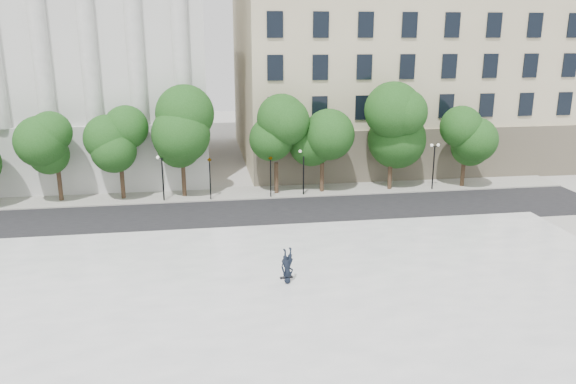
% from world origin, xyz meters
% --- Properties ---
extents(ground, '(160.00, 160.00, 0.00)m').
position_xyz_m(ground, '(0.00, 0.00, 0.00)').
color(ground, '#AFACA5').
rests_on(ground, ground).
extents(plaza, '(44.00, 22.00, 0.45)m').
position_xyz_m(plaza, '(0.00, 3.00, 0.23)').
color(plaza, white).
rests_on(plaza, ground).
extents(street, '(60.00, 8.00, 0.02)m').
position_xyz_m(street, '(0.00, 18.00, 0.01)').
color(street, black).
rests_on(street, ground).
extents(far_sidewalk, '(60.00, 4.00, 0.12)m').
position_xyz_m(far_sidewalk, '(0.00, 24.00, 0.06)').
color(far_sidewalk, '#B0ADA2').
rests_on(far_sidewalk, ground).
extents(building_west, '(31.50, 27.65, 25.60)m').
position_xyz_m(building_west, '(-17.00, 38.57, 12.89)').
color(building_west, silver).
rests_on(building_west, ground).
extents(building_east, '(36.00, 26.15, 23.00)m').
position_xyz_m(building_east, '(20.00, 38.91, 11.14)').
color(building_east, beige).
rests_on(building_east, ground).
extents(traffic_light_west, '(0.35, 1.58, 4.14)m').
position_xyz_m(traffic_light_west, '(-2.01, 22.30, 3.62)').
color(traffic_light_west, black).
rests_on(traffic_light_west, ground).
extents(traffic_light_east, '(0.84, 1.68, 4.16)m').
position_xyz_m(traffic_light_east, '(3.08, 22.30, 3.66)').
color(traffic_light_east, black).
rests_on(traffic_light_east, ground).
extents(person_lying, '(1.38, 2.14, 0.55)m').
position_xyz_m(person_lying, '(1.75, 4.26, 0.72)').
color(person_lying, black).
rests_on(person_lying, plaza).
extents(skateboard, '(0.73, 0.29, 0.07)m').
position_xyz_m(skateboard, '(1.78, 4.92, 0.49)').
color(skateboard, black).
rests_on(skateboard, plaza).
extents(street_trees, '(45.64, 4.88, 7.70)m').
position_xyz_m(street_trees, '(0.96, 23.49, 5.04)').
color(street_trees, '#382619').
rests_on(street_trees, ground).
extents(lamp_posts, '(37.57, 0.28, 4.41)m').
position_xyz_m(lamp_posts, '(-0.38, 22.60, 2.89)').
color(lamp_posts, black).
rests_on(lamp_posts, ground).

